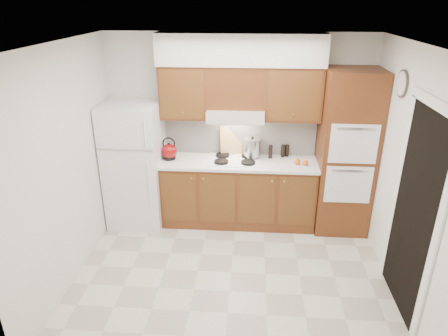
% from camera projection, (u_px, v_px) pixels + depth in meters
% --- Properties ---
extents(floor, '(3.60, 3.60, 0.00)m').
position_uv_depth(floor, '(231.00, 272.00, 4.73)').
color(floor, beige).
rests_on(floor, ground).
extents(ceiling, '(3.60, 3.60, 0.00)m').
position_uv_depth(ceiling, '(233.00, 44.00, 3.70)').
color(ceiling, white).
rests_on(ceiling, wall_back).
extents(wall_back, '(3.60, 0.02, 2.60)m').
position_uv_depth(wall_back, '(238.00, 129.00, 5.59)').
color(wall_back, white).
rests_on(wall_back, floor).
extents(wall_left, '(0.02, 3.00, 2.60)m').
position_uv_depth(wall_left, '(67.00, 167.00, 4.34)').
color(wall_left, white).
rests_on(wall_left, floor).
extents(wall_right, '(0.02, 3.00, 2.60)m').
position_uv_depth(wall_right, '(407.00, 177.00, 4.09)').
color(wall_right, white).
rests_on(wall_right, floor).
extents(fridge, '(0.75, 0.72, 1.72)m').
position_uv_depth(fridge, '(135.00, 165.00, 5.53)').
color(fridge, white).
rests_on(fridge, floor).
extents(base_cabinets, '(2.11, 0.60, 0.90)m').
position_uv_depth(base_cabinets, '(238.00, 193.00, 5.65)').
color(base_cabinets, brown).
rests_on(base_cabinets, floor).
extents(countertop, '(2.13, 0.62, 0.04)m').
position_uv_depth(countertop, '(239.00, 162.00, 5.45)').
color(countertop, white).
rests_on(countertop, base_cabinets).
extents(backsplash, '(2.11, 0.03, 0.56)m').
position_uv_depth(backsplash, '(240.00, 135.00, 5.60)').
color(backsplash, white).
rests_on(backsplash, countertop).
extents(oven_cabinet, '(0.70, 0.65, 2.20)m').
position_uv_depth(oven_cabinet, '(346.00, 153.00, 5.27)').
color(oven_cabinet, brown).
rests_on(oven_cabinet, floor).
extents(upper_cab_left, '(0.63, 0.33, 0.70)m').
position_uv_depth(upper_cab_left, '(184.00, 92.00, 5.27)').
color(upper_cab_left, brown).
rests_on(upper_cab_left, wall_back).
extents(upper_cab_right, '(0.73, 0.33, 0.70)m').
position_uv_depth(upper_cab_right, '(293.00, 94.00, 5.17)').
color(upper_cab_right, brown).
rests_on(upper_cab_right, wall_back).
extents(range_hood, '(0.75, 0.45, 0.15)m').
position_uv_depth(range_hood, '(236.00, 114.00, 5.27)').
color(range_hood, silver).
rests_on(range_hood, wall_back).
extents(upper_cab_over_hood, '(0.75, 0.33, 0.55)m').
position_uv_depth(upper_cab_over_hood, '(236.00, 87.00, 5.19)').
color(upper_cab_over_hood, brown).
rests_on(upper_cab_over_hood, range_hood).
extents(soffit, '(2.13, 0.36, 0.40)m').
position_uv_depth(soffit, '(241.00, 49.00, 4.99)').
color(soffit, silver).
rests_on(soffit, wall_back).
extents(cooktop, '(0.74, 0.50, 0.01)m').
position_uv_depth(cooktop, '(235.00, 160.00, 5.46)').
color(cooktop, white).
rests_on(cooktop, countertop).
extents(doorway, '(0.02, 0.90, 2.10)m').
position_uv_depth(doorway, '(414.00, 216.00, 3.87)').
color(doorway, black).
rests_on(doorway, floor).
extents(wall_clock, '(0.02, 0.30, 0.30)m').
position_uv_depth(wall_clock, '(402.00, 84.00, 4.26)').
color(wall_clock, '#3F3833').
rests_on(wall_clock, wall_right).
extents(kettle, '(0.25, 0.25, 0.21)m').
position_uv_depth(kettle, '(169.00, 151.00, 5.47)').
color(kettle, maroon).
rests_on(kettle, countertop).
extents(cutting_board, '(0.32, 0.18, 0.40)m').
position_uv_depth(cutting_board, '(231.00, 141.00, 5.61)').
color(cutting_board, tan).
rests_on(cutting_board, countertop).
extents(stock_pot, '(0.26, 0.26, 0.24)m').
position_uv_depth(stock_pot, '(252.00, 147.00, 5.50)').
color(stock_pot, '#AAABAF').
rests_on(stock_pot, cooktop).
extents(condiment_a, '(0.07, 0.07, 0.19)m').
position_uv_depth(condiment_a, '(270.00, 152.00, 5.51)').
color(condiment_a, black).
rests_on(condiment_a, countertop).
extents(condiment_b, '(0.06, 0.06, 0.18)m').
position_uv_depth(condiment_b, '(283.00, 151.00, 5.55)').
color(condiment_b, black).
rests_on(condiment_b, countertop).
extents(condiment_c, '(0.08, 0.08, 0.17)m').
position_uv_depth(condiment_c, '(287.00, 151.00, 5.58)').
color(condiment_c, black).
rests_on(condiment_c, countertop).
extents(orange_near, '(0.10, 0.10, 0.08)m').
position_uv_depth(orange_near, '(297.00, 162.00, 5.32)').
color(orange_near, orange).
rests_on(orange_near, countertop).
extents(orange_far, '(0.09, 0.09, 0.07)m').
position_uv_depth(orange_far, '(306.00, 163.00, 5.29)').
color(orange_far, '#FF5A0D').
rests_on(orange_far, countertop).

